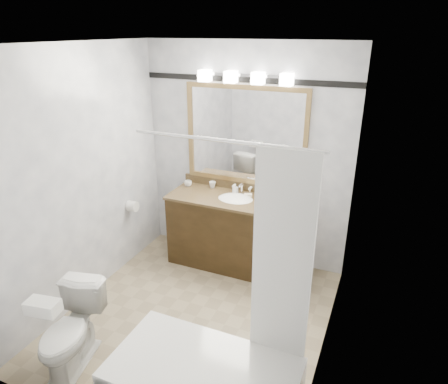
% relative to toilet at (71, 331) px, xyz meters
% --- Properties ---
extents(room, '(2.42, 2.62, 2.52)m').
position_rel_toilet_xyz_m(room, '(0.66, 0.92, 0.91)').
color(room, gray).
rests_on(room, ground).
extents(vanity, '(1.53, 0.58, 0.97)m').
position_rel_toilet_xyz_m(vanity, '(0.66, 1.94, 0.10)').
color(vanity, black).
rests_on(vanity, ground).
extents(mirror, '(1.40, 0.04, 1.10)m').
position_rel_toilet_xyz_m(mirror, '(0.66, 2.20, 1.16)').
color(mirror, olive).
rests_on(mirror, room).
extents(vanity_light_bar, '(1.02, 0.14, 0.12)m').
position_rel_toilet_xyz_m(vanity_light_bar, '(0.66, 2.15, 1.79)').
color(vanity_light_bar, silver).
rests_on(vanity_light_bar, room).
extents(accent_stripe, '(2.40, 0.01, 0.06)m').
position_rel_toilet_xyz_m(accent_stripe, '(0.66, 2.21, 1.76)').
color(accent_stripe, black).
rests_on(accent_stripe, room).
extents(bathtub, '(1.30, 0.75, 1.96)m').
position_rel_toilet_xyz_m(bathtub, '(1.21, 0.02, -0.06)').
color(bathtub, white).
rests_on(bathtub, ground).
extents(tp_roll, '(0.11, 0.12, 0.12)m').
position_rel_toilet_xyz_m(tp_roll, '(-0.48, 1.58, 0.36)').
color(tp_roll, white).
rests_on(tp_roll, room).
extents(toilet, '(0.52, 0.73, 0.68)m').
position_rel_toilet_xyz_m(toilet, '(0.00, 0.00, 0.00)').
color(toilet, white).
rests_on(toilet, ground).
extents(tissue_box, '(0.26, 0.17, 0.10)m').
position_rel_toilet_xyz_m(tissue_box, '(0.00, -0.20, 0.39)').
color(tissue_box, white).
rests_on(tissue_box, toilet).
extents(coffee_maker, '(0.19, 0.24, 0.36)m').
position_rel_toilet_xyz_m(coffee_maker, '(1.12, 1.88, 0.70)').
color(coffee_maker, black).
rests_on(coffee_maker, vanity).
extents(cup_left, '(0.09, 0.09, 0.07)m').
position_rel_toilet_xyz_m(cup_left, '(-0.00, 2.06, 0.55)').
color(cup_left, white).
rests_on(cup_left, vanity).
extents(cup_right, '(0.10, 0.10, 0.07)m').
position_rel_toilet_xyz_m(cup_right, '(0.28, 2.13, 0.55)').
color(cup_right, white).
rests_on(cup_right, vanity).
extents(soap_bottle_a, '(0.06, 0.06, 0.11)m').
position_rel_toilet_xyz_m(soap_bottle_a, '(0.60, 2.09, 0.57)').
color(soap_bottle_a, white).
rests_on(soap_bottle_a, vanity).
extents(soap_bar, '(0.10, 0.08, 0.03)m').
position_rel_toilet_xyz_m(soap_bar, '(0.76, 2.05, 0.52)').
color(soap_bar, beige).
rests_on(soap_bar, vanity).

